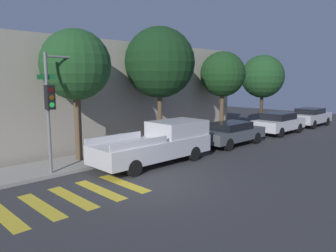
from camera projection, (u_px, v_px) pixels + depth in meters
name	position (u px, v px, depth m)	size (l,w,h in m)	color
ground_plane	(150.00, 185.00, 11.54)	(60.00, 60.00, 0.00)	#333335
sidewalk	(85.00, 161.00, 14.63)	(26.00, 2.37, 0.14)	gray
building_row	(38.00, 95.00, 17.47)	(26.00, 6.00, 5.72)	#A89E8E
crosswalk	(57.00, 202.00, 9.99)	(5.49, 2.60, 0.00)	gold
traffic_light_pole	(58.00, 92.00, 12.35)	(2.11, 0.56, 4.69)	slate
pickup_truck	(159.00, 143.00, 14.57)	(5.65, 1.98, 1.79)	#BCBCC1
sedan_near_corner	(231.00, 133.00, 18.45)	(4.43, 1.75, 1.32)	#4C5156
sedan_middle	(279.00, 123.00, 22.31)	(4.32, 1.85, 1.45)	silver
sedan_far_end	(310.00, 117.00, 25.94)	(4.28, 1.83, 1.43)	#B7BABF
tree_near_corner	(76.00, 65.00, 14.07)	(3.04, 3.04, 5.85)	brown
tree_midblock	(160.00, 63.00, 17.46)	(3.77, 3.77, 6.47)	brown
tree_far_end	(223.00, 74.00, 21.45)	(2.95, 2.95, 5.51)	brown
tree_behind_truck	(263.00, 77.00, 25.02)	(3.26, 3.26, 5.54)	#42301E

